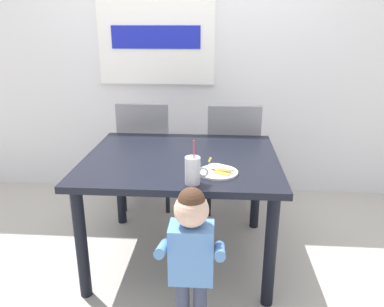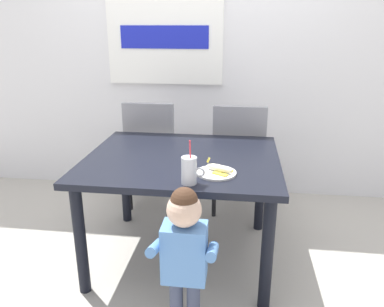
% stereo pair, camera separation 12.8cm
% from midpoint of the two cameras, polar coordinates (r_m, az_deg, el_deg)
% --- Properties ---
extents(ground_plane, '(24.00, 24.00, 0.00)m').
position_cam_midpoint_polar(ground_plane, '(2.80, -2.84, -15.04)').
color(ground_plane, '#B7B2A8').
extents(back_wall, '(6.40, 0.17, 2.90)m').
position_cam_midpoint_polar(back_wall, '(3.55, -0.88, 17.11)').
color(back_wall, silver).
rests_on(back_wall, ground).
extents(dining_table, '(1.24, 1.06, 0.75)m').
position_cam_midpoint_polar(dining_table, '(2.49, -3.08, -2.61)').
color(dining_table, black).
rests_on(dining_table, ground).
extents(dining_chair_left, '(0.44, 0.44, 0.96)m').
position_cam_midpoint_polar(dining_chair_left, '(3.28, -8.00, 0.63)').
color(dining_chair_left, gray).
rests_on(dining_chair_left, ground).
extents(dining_chair_right, '(0.44, 0.45, 0.96)m').
position_cam_midpoint_polar(dining_chair_right, '(3.19, 4.99, 0.19)').
color(dining_chair_right, gray).
rests_on(dining_chair_right, ground).
extents(toddler_standing, '(0.33, 0.24, 0.84)m').
position_cam_midpoint_polar(toddler_standing, '(1.92, -2.06, -13.78)').
color(toddler_standing, '#3F4760').
rests_on(toddler_standing, ground).
extents(milk_cup, '(0.13, 0.08, 0.25)m').
position_cam_midpoint_polar(milk_cup, '(2.03, -1.69, -2.80)').
color(milk_cup, silver).
rests_on(milk_cup, dining_table).
extents(snack_plate, '(0.23, 0.23, 0.01)m').
position_cam_midpoint_polar(snack_plate, '(2.19, 2.26, -2.85)').
color(snack_plate, white).
rests_on(snack_plate, dining_table).
extents(peeled_banana, '(0.17, 0.14, 0.07)m').
position_cam_midpoint_polar(peeled_banana, '(2.18, 2.71, -2.20)').
color(peeled_banana, '#F4EAC6').
rests_on(peeled_banana, snack_plate).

